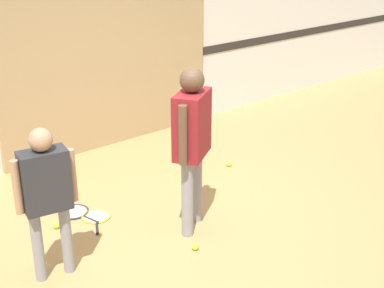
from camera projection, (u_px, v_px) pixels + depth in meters
The scene contains 10 objects.
ground_plane at pixel (190, 230), 5.18m from camera, with size 16.00×16.00×0.00m, color tan.
wall_back at pixel (57, 30), 6.32m from camera, with size 16.00×0.07×3.20m.
wall_panel at pixel (111, 63), 6.86m from camera, with size 3.10×0.05×2.20m.
person_instructor at pixel (192, 133), 4.86m from camera, with size 0.52×0.45×1.59m.
person_student_left at pixel (46, 188), 4.21m from camera, with size 0.49×0.27×1.32m.
racket_spare_on_floor at pixel (75, 212), 5.48m from camera, with size 0.38×0.55×0.03m.
racket_second_spare at pixel (96, 217), 5.39m from camera, with size 0.40×0.51×0.03m.
tennis_ball_near_instructor at pixel (195, 247), 4.85m from camera, with size 0.07×0.07×0.07m, color #CCE038.
tennis_ball_by_spare_racket at pixel (56, 225), 5.19m from camera, with size 0.07×0.07×0.07m, color #CCE038.
tennis_ball_stray_left at pixel (229, 164), 6.54m from camera, with size 0.07×0.07×0.07m, color #CCE038.
Camera 1 is at (-2.87, -3.44, 2.73)m, focal length 50.00 mm.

